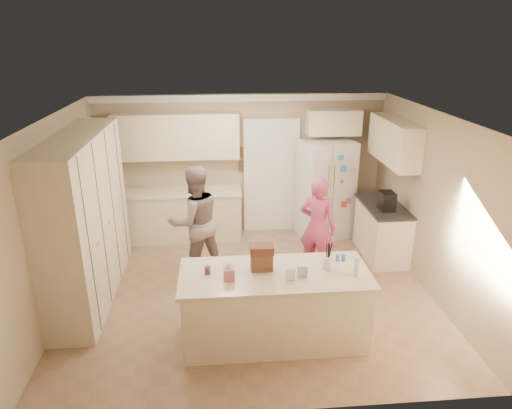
{
  "coord_description": "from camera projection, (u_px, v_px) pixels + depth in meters",
  "views": [
    {
      "loc": [
        -0.44,
        -5.85,
        3.62
      ],
      "look_at": [
        0.1,
        0.35,
        1.25
      ],
      "focal_mm": 32.0,
      "sensor_mm": 36.0,
      "label": 1
    }
  ],
  "objects": [
    {
      "name": "shaker_pepper",
      "position": [
        343.0,
        258.0,
        5.7
      ],
      "size": [
        0.05,
        0.05,
        0.09
      ],
      "primitive_type": "cylinder",
      "color": "#466AB1",
      "rests_on": "island_top"
    },
    {
      "name": "back_base_cab",
      "position": [
        181.0,
        216.0,
        8.39
      ],
      "size": [
        2.2,
        0.6,
        0.88
      ],
      "primitive_type": "cube",
      "color": "#F4E8C4",
      "rests_on": "floor"
    },
    {
      "name": "jam_jar",
      "position": [
        207.0,
        270.0,
        5.4
      ],
      "size": [
        0.07,
        0.07,
        0.09
      ],
      "primitive_type": "cylinder",
      "color": "#59263F",
      "rests_on": "island_top"
    },
    {
      "name": "wall_back",
      "position": [
        241.0,
        165.0,
        8.46
      ],
      "size": [
        5.2,
        0.02,
        2.6
      ],
      "primitive_type": "cube",
      "color": "tan",
      "rests_on": "ground"
    },
    {
      "name": "doorway_opening",
      "position": [
        271.0,
        177.0,
        8.57
      ],
      "size": [
        0.9,
        0.06,
        2.1
      ],
      "primitive_type": "cube",
      "color": "black",
      "rests_on": "floor"
    },
    {
      "name": "wall_frame_upper",
      "position": [
        243.0,
        152.0,
        8.34
      ],
      "size": [
        0.15,
        0.02,
        0.2
      ],
      "primitive_type": "cube",
      "color": "brown",
      "rests_on": "wall_back"
    },
    {
      "name": "doorway_casing",
      "position": [
        271.0,
        178.0,
        8.53
      ],
      "size": [
        1.02,
        0.03,
        2.22
      ],
      "primitive_type": "cube",
      "color": "white",
      "rests_on": "floor"
    },
    {
      "name": "tissue_plume",
      "position": [
        229.0,
        265.0,
        5.23
      ],
      "size": [
        0.08,
        0.08,
        0.08
      ],
      "primitive_type": "cone",
      "color": "white",
      "rests_on": "tissue_box"
    },
    {
      "name": "right_base_cab",
      "position": [
        382.0,
        231.0,
        7.73
      ],
      "size": [
        0.6,
        1.2,
        0.88
      ],
      "primitive_type": "cube",
      "color": "#F4E8C4",
      "rests_on": "floor"
    },
    {
      "name": "teen_boy",
      "position": [
        195.0,
        221.0,
        7.01
      ],
      "size": [
        1.06,
        0.96,
        1.77
      ],
      "primitive_type": "imported",
      "rotation": [
        0.0,
        0.0,
        3.56
      ],
      "color": "gray",
      "rests_on": "floor"
    },
    {
      "name": "greeting_card_a",
      "position": [
        290.0,
        275.0,
        5.23
      ],
      "size": [
        0.12,
        0.06,
        0.16
      ],
      "primitive_type": "cube",
      "rotation": [
        0.15,
        0.0,
        0.2
      ],
      "color": "white",
      "rests_on": "island_top"
    },
    {
      "name": "ceiling",
      "position": [
        251.0,
        115.0,
        5.84
      ],
      "size": [
        5.2,
        4.6,
        0.02
      ],
      "primitive_type": "cube",
      "color": "white",
      "rests_on": "wall_back"
    },
    {
      "name": "fridge_handle_l",
      "position": [
        328.0,
        188.0,
        7.98
      ],
      "size": [
        0.02,
        0.02,
        0.85
      ],
      "primitive_type": "cylinder",
      "color": "silver",
      "rests_on": "refrigerator"
    },
    {
      "name": "floor",
      "position": [
        251.0,
        292.0,
        6.78
      ],
      "size": [
        5.2,
        4.6,
        0.02
      ],
      "primitive_type": "cube",
      "color": "#957357",
      "rests_on": "ground"
    },
    {
      "name": "tissue_box",
      "position": [
        229.0,
        274.0,
        5.27
      ],
      "size": [
        0.13,
        0.13,
        0.14
      ],
      "primitive_type": "cube",
      "color": "#D7758B",
      "rests_on": "island_top"
    },
    {
      "name": "water_bottle",
      "position": [
        357.0,
        266.0,
        5.33
      ],
      "size": [
        0.07,
        0.07,
        0.24
      ],
      "primitive_type": "cylinder",
      "color": "silver",
      "rests_on": "island_top"
    },
    {
      "name": "back_upper_cab",
      "position": [
        176.0,
        136.0,
        7.98
      ],
      "size": [
        2.2,
        0.35,
        0.8
      ],
      "primitive_type": "cube",
      "color": "#F4E8C4",
      "rests_on": "wall_back"
    },
    {
      "name": "island_base",
      "position": [
        274.0,
        307.0,
        5.61
      ],
      "size": [
        2.2,
        0.9,
        0.88
      ],
      "primitive_type": "cube",
      "color": "#F4E8C4",
      "rests_on": "floor"
    },
    {
      "name": "right_countertop",
      "position": [
        384.0,
        206.0,
        7.57
      ],
      "size": [
        0.63,
        1.24,
        0.04
      ],
      "primitive_type": "cube",
      "color": "#2D2B28",
      "rests_on": "right_base_cab"
    },
    {
      "name": "fridge_magnets",
      "position": [
        330.0,
        196.0,
        8.04
      ],
      "size": [
        0.76,
        0.02,
        1.44
      ],
      "primitive_type": null,
      "color": "tan",
      "rests_on": "refrigerator"
    },
    {
      "name": "crown_back",
      "position": [
        241.0,
        98.0,
        7.98
      ],
      "size": [
        5.2,
        0.08,
        0.12
      ],
      "primitive_type": "cube",
      "color": "white",
      "rests_on": "wall_back"
    },
    {
      "name": "wall_right",
      "position": [
        433.0,
        204.0,
        6.52
      ],
      "size": [
        0.02,
        4.6,
        2.6
      ],
      "primitive_type": "cube",
      "color": "tan",
      "rests_on": "ground"
    },
    {
      "name": "greeting_card_b",
      "position": [
        302.0,
        272.0,
        5.29
      ],
      "size": [
        0.12,
        0.05,
        0.16
      ],
      "primitive_type": "cube",
      "rotation": [
        0.15,
        0.0,
        -0.1
      ],
      "color": "silver",
      "rests_on": "island_top"
    },
    {
      "name": "fridge_dispenser",
      "position": [
        319.0,
        183.0,
        7.94
      ],
      "size": [
        0.22,
        0.03,
        0.35
      ],
      "primitive_type": "cube",
      "color": "black",
      "rests_on": "refrigerator"
    },
    {
      "name": "fridge_handle_r",
      "position": [
        333.0,
        188.0,
        7.99
      ],
      "size": [
        0.02,
        0.02,
        0.85
      ],
      "primitive_type": "cylinder",
      "color": "silver",
      "rests_on": "refrigerator"
    },
    {
      "name": "back_countertop",
      "position": [
        179.0,
        193.0,
        8.21
      ],
      "size": [
        2.24,
        0.63,
        0.04
      ],
      "primitive_type": "cube",
      "color": "beige",
      "rests_on": "back_base_cab"
    },
    {
      "name": "refrigerator",
      "position": [
        325.0,
        189.0,
        8.38
      ],
      "size": [
        1.04,
        0.89,
        1.8
      ],
      "primitive_type": "cube",
      "rotation": [
        0.0,
        0.0,
        0.24
      ],
      "color": "white",
      "rests_on": "floor"
    },
    {
      "name": "over_fridge_cab",
      "position": [
        334.0,
        122.0,
        8.14
      ],
      "size": [
        0.95,
        0.35,
        0.45
      ],
      "primitive_type": "cube",
      "color": "#F4E8C4",
      "rests_on": "wall_back"
    },
    {
      "name": "pantry_bank",
      "position": [
        86.0,
        219.0,
        6.35
      ],
      "size": [
        0.6,
        2.6,
        2.35
      ],
      "primitive_type": "cube",
      "color": "#F4E8C4",
      "rests_on": "floor"
    },
    {
      "name": "wall_front",
      "position": [
        270.0,
        303.0,
        4.16
      ],
      "size": [
        5.2,
        0.02,
        2.6
      ],
      "primitive_type": "cube",
      "color": "tan",
      "rests_on": "ground"
    },
    {
      "name": "shaker_salt",
      "position": [
        338.0,
        258.0,
        5.69
      ],
      "size": [
        0.05,
        0.05,
        0.09
      ],
      "primitive_type": "cylinder",
      "color": "#466AB1",
      "rests_on": "island_top"
    },
    {
      "name": "island_top",
      "position": [
        275.0,
        275.0,
        5.44
      ],
      "size": [
        2.28,
        0.96,
        0.05
      ],
      "primitive_type": "cube",
      "color": "beige",
      "rests_on": "island_base"
    },
    {
      "name": "wall_frame_lower",
      "position": [
        243.0,
        166.0,
        8.43
      ],
      "size": [
        0.15,
        0.02,
        0.2
      ],
      "primitive_type": "cube",
      "color": "brown",
      "rests_on": "wall_back"
    },
    {
      "name": "right_upper_cab",
      "position": [
        394.0,
        141.0,
        7.39
      ],
      "size": [
        0.35,
        1.5,
        0.7
      ],
      "primitive_type": "cube",
      "color": "#F4E8C4",
      "rests_on": "wall_right"
    },
    {
      "name": "coffee_maker",
      "position": [
        387.0,
        201.0,
        7.32
      ],
      "size": [
        0.22,
        0.28,
        0.3
      ],
      "primitive_type": "cube",
      "color": "black",
      "rests_on": "right_countertop"
    },
    {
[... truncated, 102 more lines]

